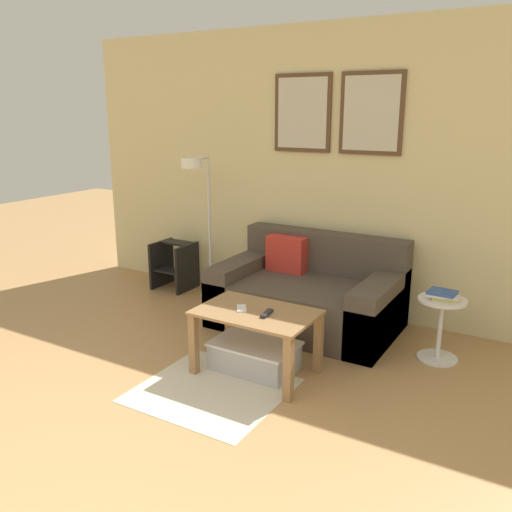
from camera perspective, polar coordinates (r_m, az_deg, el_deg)
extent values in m
cube|color=beige|center=(4.92, 9.08, 8.58)|extent=(5.60, 0.06, 2.55)
cube|color=#513823|center=(5.00, 4.92, 14.76)|extent=(0.55, 0.02, 0.68)
cube|color=beige|center=(4.99, 4.87, 14.76)|extent=(0.48, 0.01, 0.61)
cube|color=#513823|center=(4.76, 12.04, 14.47)|extent=(0.55, 0.02, 0.68)
cube|color=beige|center=(4.75, 12.00, 14.47)|extent=(0.48, 0.01, 0.61)
cube|color=beige|center=(3.76, -4.64, -13.85)|extent=(0.95, 0.91, 0.01)
cube|color=#4C4238|center=(4.70, 5.30, -5.09)|extent=(1.52, 0.95, 0.40)
cube|color=#4C4238|center=(4.92, 7.29, 0.42)|extent=(1.52, 0.20, 0.36)
cube|color=#4C4238|center=(4.97, -1.37, -3.15)|extent=(0.24, 0.95, 0.52)
cube|color=#4C4238|center=(4.47, 12.79, -5.72)|extent=(0.24, 0.95, 0.52)
cube|color=red|center=(4.90, 3.23, 0.21)|extent=(0.36, 0.14, 0.32)
cube|color=#997047|center=(3.79, 0.02, -5.97)|extent=(0.83, 0.54, 0.02)
cube|color=#997047|center=(3.90, -6.57, -9.19)|extent=(0.06, 0.06, 0.45)
cube|color=#997047|center=(3.53, 3.44, -11.81)|extent=(0.06, 0.06, 0.45)
cube|color=#997047|center=(4.24, -2.79, -7.01)|extent=(0.06, 0.06, 0.45)
cube|color=#997047|center=(3.91, 6.58, -9.10)|extent=(0.06, 0.06, 0.45)
cube|color=#B2B2B7|center=(3.98, -0.15, -10.58)|extent=(0.58, 0.37, 0.19)
cube|color=silver|center=(3.94, -0.15, -9.22)|extent=(0.61, 0.40, 0.02)
cylinder|color=silver|center=(5.48, -4.73, -4.19)|extent=(0.21, 0.21, 0.02)
cylinder|color=silver|center=(5.30, -4.89, 2.92)|extent=(0.03, 0.03, 1.37)
cylinder|color=silver|center=(5.09, -5.92, 10.19)|extent=(0.02, 0.26, 0.02)
cylinder|color=white|center=(4.99, -6.79, 9.72)|extent=(0.19, 0.19, 0.09)
cylinder|color=white|center=(4.39, 18.51, -10.12)|extent=(0.30, 0.30, 0.01)
cylinder|color=white|center=(4.30, 18.77, -7.33)|extent=(0.04, 0.04, 0.45)
cylinder|color=white|center=(4.22, 19.04, -4.40)|extent=(0.35, 0.35, 0.02)
cube|color=#D8C666|center=(4.22, 19.29, -4.10)|extent=(0.18, 0.18, 0.03)
cube|color=silver|center=(4.20, 19.08, -3.85)|extent=(0.24, 0.20, 0.01)
cube|color=#335199|center=(4.20, 19.03, -3.64)|extent=(0.21, 0.18, 0.02)
cube|color=#232328|center=(3.72, 1.15, -6.06)|extent=(0.06, 0.15, 0.02)
cube|color=silver|center=(3.83, -1.53, -5.52)|extent=(0.13, 0.15, 0.01)
cube|color=black|center=(5.84, -9.91, -0.76)|extent=(0.03, 0.37, 0.49)
cube|color=black|center=(5.62, -7.22, -1.26)|extent=(0.03, 0.37, 0.49)
cube|color=black|center=(5.69, -8.99, -1.54)|extent=(0.32, 0.17, 0.02)
cube|color=black|center=(5.72, -8.27, 1.39)|extent=(0.32, 0.17, 0.02)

